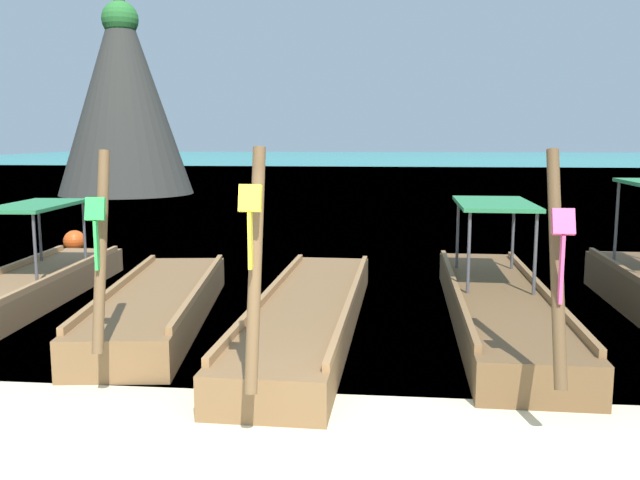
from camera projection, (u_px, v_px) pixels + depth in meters
sea_water at (380, 166)px, 66.45m from camera, size 120.00×120.00×0.00m
longtail_boat_blue_ribbon at (17, 291)px, 11.03m from camera, size 1.53×7.09×2.42m
longtail_boat_green_ribbon at (159, 305)px, 10.21m from camera, size 1.96×5.82×2.63m
longtail_boat_yellow_ribbon at (309, 314)px, 9.79m from camera, size 1.48×7.12×2.69m
longtail_boat_pink_ribbon at (498, 303)px, 10.14m from camera, size 1.45×7.41×2.66m
karst_rock at (121, 94)px, 32.81m from camera, size 6.64×6.44×9.96m
mooring_buoy_near at (75, 241)px, 16.45m from camera, size 0.53×0.53×0.53m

